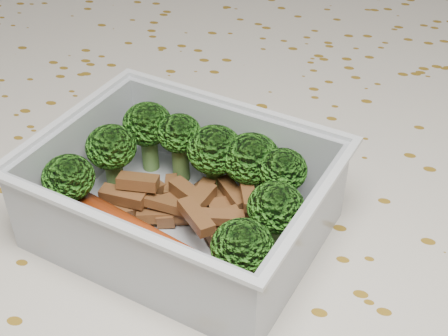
# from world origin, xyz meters

# --- Properties ---
(dining_table) EXTENTS (1.40, 0.90, 0.75)m
(dining_table) POSITION_xyz_m (0.00, 0.00, 0.67)
(dining_table) COLOR brown
(dining_table) RESTS_ON ground
(tablecloth) EXTENTS (1.46, 0.96, 0.19)m
(tablecloth) POSITION_xyz_m (0.00, 0.00, 0.72)
(tablecloth) COLOR beige
(tablecloth) RESTS_ON dining_table
(lunch_container) EXTENTS (0.21, 0.18, 0.06)m
(lunch_container) POSITION_xyz_m (-0.02, -0.04, 0.78)
(lunch_container) COLOR silver
(lunch_container) RESTS_ON tablecloth
(broccoli_florets) EXTENTS (0.17, 0.14, 0.05)m
(broccoli_florets) POSITION_xyz_m (-0.01, -0.02, 0.80)
(broccoli_florets) COLOR #608C3F
(broccoli_florets) RESTS_ON lunch_container
(meat_pile) EXTENTS (0.12, 0.07, 0.03)m
(meat_pile) POSITION_xyz_m (-0.02, -0.03, 0.77)
(meat_pile) COLOR brown
(meat_pile) RESTS_ON lunch_container
(sausage) EXTENTS (0.15, 0.07, 0.02)m
(sausage) POSITION_xyz_m (-0.03, -0.08, 0.77)
(sausage) COLOR #AD3811
(sausage) RESTS_ON lunch_container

